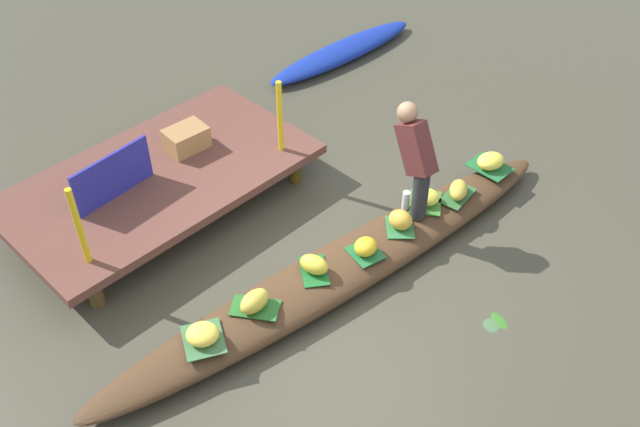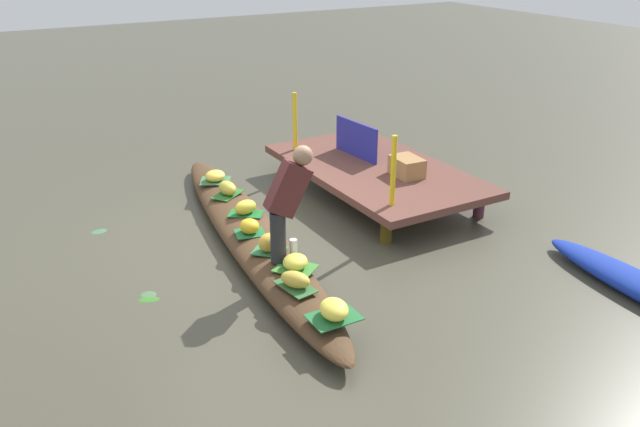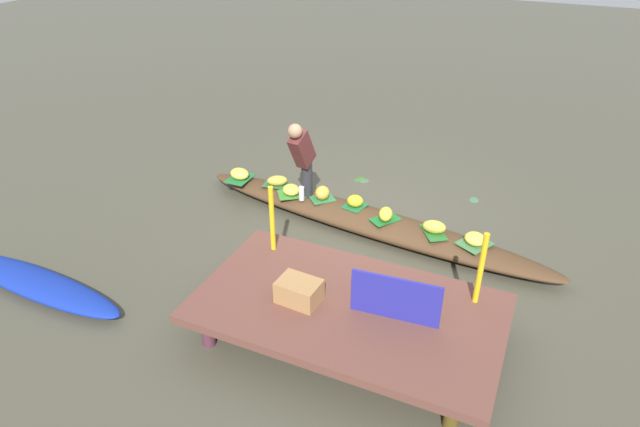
% 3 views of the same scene
% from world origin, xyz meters
% --- Properties ---
extents(canal_water, '(40.00, 40.00, 0.00)m').
position_xyz_m(canal_water, '(0.00, 0.00, 0.00)').
color(canal_water, '#454334').
rests_on(canal_water, ground).
extents(dock_platform, '(3.20, 1.80, 0.42)m').
position_xyz_m(dock_platform, '(-0.55, 2.13, 0.36)').
color(dock_platform, brown).
rests_on(dock_platform, ground).
extents(vendor_boat, '(5.50, 1.34, 0.26)m').
position_xyz_m(vendor_boat, '(0.00, 0.00, 0.13)').
color(vendor_boat, '#4A321E').
rests_on(vendor_boat, ground).
extents(leaf_mat_0, '(0.48, 0.51, 0.01)m').
position_xyz_m(leaf_mat_0, '(-1.52, 0.18, 0.26)').
color(leaf_mat_0, '#3E7142').
rests_on(leaf_mat_0, vendor_boat).
extents(banana_bunch_0, '(0.38, 0.38, 0.14)m').
position_xyz_m(banana_bunch_0, '(-1.52, 0.18, 0.33)').
color(banana_bunch_0, '#F7D44A').
rests_on(banana_bunch_0, vendor_boat).
extents(leaf_mat_1, '(0.43, 0.43, 0.01)m').
position_xyz_m(leaf_mat_1, '(0.72, -0.10, 0.26)').
color(leaf_mat_1, '#2E703C').
rests_on(leaf_mat_1, vendor_boat).
extents(banana_bunch_1, '(0.25, 0.28, 0.20)m').
position_xyz_m(banana_bunch_1, '(0.72, -0.10, 0.36)').
color(banana_bunch_1, gold).
rests_on(banana_bunch_1, vendor_boat).
extents(leaf_mat_2, '(0.33, 0.44, 0.01)m').
position_xyz_m(leaf_mat_2, '(2.16, -0.18, 0.26)').
color(leaf_mat_2, '#216734').
rests_on(leaf_mat_2, vendor_boat).
extents(banana_bunch_2, '(0.37, 0.32, 0.16)m').
position_xyz_m(banana_bunch_2, '(2.16, -0.18, 0.34)').
color(banana_bunch_2, '#F9E44C').
rests_on(banana_bunch_2, vendor_boat).
extents(leaf_mat_3, '(0.45, 0.49, 0.01)m').
position_xyz_m(leaf_mat_3, '(-0.98, 0.13, 0.26)').
color(leaf_mat_3, '#276627').
rests_on(leaf_mat_3, vendor_boat).
extents(banana_bunch_3, '(0.32, 0.22, 0.17)m').
position_xyz_m(banana_bunch_3, '(-0.98, 0.13, 0.35)').
color(banana_bunch_3, gold).
rests_on(banana_bunch_3, vendor_boat).
extents(leaf_mat_4, '(0.34, 0.37, 0.01)m').
position_xyz_m(leaf_mat_4, '(0.21, -0.10, 0.26)').
color(leaf_mat_4, '#1E6533').
rests_on(leaf_mat_4, vendor_boat).
extents(banana_bunch_4, '(0.25, 0.24, 0.16)m').
position_xyz_m(banana_bunch_4, '(0.21, -0.10, 0.34)').
color(banana_bunch_4, gold).
rests_on(banana_bunch_4, vendor_boat).
extents(leaf_mat_5, '(0.43, 0.46, 0.01)m').
position_xyz_m(leaf_mat_5, '(-0.30, 0.08, 0.26)').
color(leaf_mat_5, '#1C6629').
rests_on(leaf_mat_5, vendor_boat).
extents(banana_bunch_5, '(0.24, 0.32, 0.17)m').
position_xyz_m(banana_bunch_5, '(-0.30, 0.08, 0.35)').
color(banana_bunch_5, yellow).
rests_on(banana_bunch_5, vendor_boat).
extents(leaf_mat_6, '(0.46, 0.29, 0.01)m').
position_xyz_m(leaf_mat_6, '(1.52, -0.22, 0.26)').
color(leaf_mat_6, '#306130').
rests_on(leaf_mat_6, vendor_boat).
extents(banana_bunch_6, '(0.36, 0.31, 0.15)m').
position_xyz_m(banana_bunch_6, '(1.52, -0.22, 0.34)').
color(banana_bunch_6, gold).
rests_on(banana_bunch_6, vendor_boat).
extents(leaf_mat_7, '(0.50, 0.49, 0.01)m').
position_xyz_m(leaf_mat_7, '(1.20, -0.05, 0.26)').
color(leaf_mat_7, '#3C8231').
rests_on(leaf_mat_7, vendor_boat).
extents(banana_bunch_7, '(0.37, 0.37, 0.14)m').
position_xyz_m(banana_bunch_7, '(1.20, -0.05, 0.33)').
color(banana_bunch_7, '#EDDC49').
rests_on(banana_bunch_7, vendor_boat).
extents(vendor_person, '(0.24, 0.51, 1.20)m').
position_xyz_m(vendor_person, '(0.99, -0.01, 0.95)').
color(vendor_person, '#28282D').
rests_on(vendor_person, vendor_boat).
extents(water_bottle, '(0.08, 0.08, 0.21)m').
position_xyz_m(water_bottle, '(0.99, 0.05, 0.36)').
color(water_bottle, silver).
rests_on(water_bottle, vendor_boat).
extents(market_banner, '(0.91, 0.10, 0.50)m').
position_xyz_m(market_banner, '(-1.05, 2.13, 0.67)').
color(market_banner, '#272799').
rests_on(market_banner, dock_platform).
extents(railing_post_west, '(0.06, 0.06, 0.84)m').
position_xyz_m(railing_post_west, '(-1.75, 1.53, 0.84)').
color(railing_post_west, yellow).
rests_on(railing_post_west, dock_platform).
extents(railing_post_east, '(0.06, 0.06, 0.84)m').
position_xyz_m(railing_post_east, '(0.65, 1.53, 0.84)').
color(railing_post_east, yellow).
rests_on(railing_post_east, dock_platform).
extents(produce_crate, '(0.46, 0.35, 0.25)m').
position_xyz_m(produce_crate, '(-0.06, 2.27, 0.54)').
color(produce_crate, '#A37546').
rests_on(produce_crate, dock_platform).
extents(drifting_plant_0, '(0.17, 0.21, 0.01)m').
position_xyz_m(drifting_plant_0, '(-1.25, -1.46, 0.00)').
color(drifting_plant_0, '#3F6C4A').
rests_on(drifting_plant_0, ground).
extents(drifting_plant_1, '(0.17, 0.23, 0.01)m').
position_xyz_m(drifting_plant_1, '(0.62, -1.39, 0.00)').
color(drifting_plant_1, '#336F22').
rests_on(drifting_plant_1, ground).
extents(drifting_plant_2, '(0.22, 0.22, 0.01)m').
position_xyz_m(drifting_plant_2, '(0.53, -1.37, 0.00)').
color(drifting_plant_2, '#426640').
rests_on(drifting_plant_2, ground).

